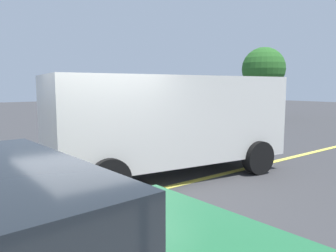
% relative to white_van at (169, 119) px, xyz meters
% --- Properties ---
extents(ground_plane, '(80.00, 80.00, 0.00)m').
position_rel_white_van_xyz_m(ground_plane, '(-2.01, -0.78, -1.27)').
color(ground_plane, '#38383A').
extents(lane_marking_centre, '(28.00, 0.16, 0.01)m').
position_rel_white_van_xyz_m(lane_marking_centre, '(0.99, -0.78, -1.26)').
color(lane_marking_centre, '#E0D14C').
extents(white_van, '(5.43, 2.86, 2.20)m').
position_rel_white_van_xyz_m(white_van, '(0.00, 0.00, 0.00)').
color(white_van, silver).
rests_on(white_van, ground_plane).
extents(tree_left_verge, '(2.61, 2.61, 4.36)m').
position_rel_white_van_xyz_m(tree_left_verge, '(12.51, 6.55, 1.77)').
color(tree_left_verge, '#513823').
rests_on(tree_left_verge, ground_plane).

